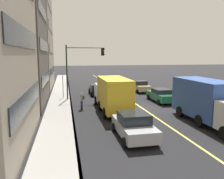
{
  "coord_description": "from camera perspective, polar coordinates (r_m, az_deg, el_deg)",
  "views": [
    {
      "loc": [
        -21.07,
        7.4,
        5.17
      ],
      "look_at": [
        -0.17,
        3.1,
        2.0
      ],
      "focal_mm": 36.7,
      "sensor_mm": 36.0,
      "label": 1
    }
  ],
  "objects": [
    {
      "name": "ground",
      "position": [
        22.92,
        7.56,
        -4.67
      ],
      "size": [
        200.0,
        200.0,
        0.0
      ],
      "primitive_type": "plane",
      "color": "black"
    },
    {
      "name": "curb_edge",
      "position": [
        21.68,
        -9.94,
        -5.28
      ],
      "size": [
        80.0,
        0.16,
        0.15
      ],
      "primitive_type": "cube",
      "color": "slate",
      "rests_on": "ground"
    },
    {
      "name": "car_tan",
      "position": [
        33.04,
        7.15,
        0.75
      ],
      "size": [
        3.87,
        1.95,
        1.59
      ],
      "color": "tan",
      "rests_on": "ground"
    },
    {
      "name": "traffic_light_mast",
      "position": [
        26.83,
        -7.75,
        6.63
      ],
      "size": [
        0.28,
        4.51,
        6.36
      ],
      "color": "#1E3823",
      "rests_on": "ground"
    },
    {
      "name": "car_silver",
      "position": [
        14.68,
        5.44,
        -8.9
      ],
      "size": [
        4.36,
        2.12,
        1.62
      ],
      "color": "#A8AAB2",
      "rests_on": "ground"
    },
    {
      "name": "truck_blue",
      "position": [
        18.79,
        23.16,
        -2.76
      ],
      "size": [
        8.27,
        2.57,
        3.31
      ],
      "color": "silver",
      "rests_on": "ground"
    },
    {
      "name": "building_glass_right",
      "position": [
        40.41,
        -21.8,
        16.68
      ],
      "size": [
        13.64,
        9.04,
        22.74
      ],
      "color": "#9E9384",
      "rests_on": "ground"
    },
    {
      "name": "sidewalk_slab",
      "position": [
        21.68,
        -13.05,
        -5.37
      ],
      "size": [
        80.0,
        2.5,
        0.15
      ],
      "primitive_type": "cube",
      "color": "gray",
      "rests_on": "ground"
    },
    {
      "name": "truck_yellow",
      "position": [
        21.22,
        0.03,
        -1.01
      ],
      "size": [
        7.97,
        2.41,
        3.2
      ],
      "color": "silver",
      "rests_on": "ground"
    },
    {
      "name": "car_green",
      "position": [
        26.3,
        12.12,
        -1.39
      ],
      "size": [
        4.65,
        2.0,
        1.49
      ],
      "color": "#1E6038",
      "rests_on": "ground"
    },
    {
      "name": "pedestrian_with_backpack",
      "position": [
        22.3,
        -7.54,
        -2.5
      ],
      "size": [
        0.44,
        0.44,
        1.66
      ],
      "color": "#262D4C",
      "rests_on": "ground"
    },
    {
      "name": "street_sign_post",
      "position": [
        28.07,
        -12.14,
        1.28
      ],
      "size": [
        0.6,
        0.08,
        3.0
      ],
      "color": "slate",
      "rests_on": "ground"
    },
    {
      "name": "lane_stripe_center",
      "position": [
        22.92,
        7.56,
        -4.66
      ],
      "size": [
        80.0,
        0.16,
        0.01
      ],
      "primitive_type": "cube",
      "color": "#D8CC4C",
      "rests_on": "ground"
    },
    {
      "name": "car_black",
      "position": [
        30.48,
        -3.75,
        0.03
      ],
      "size": [
        3.89,
        1.99,
        1.4
      ],
      "color": "black",
      "rests_on": "ground"
    }
  ]
}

